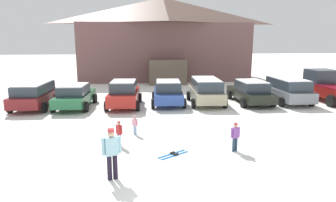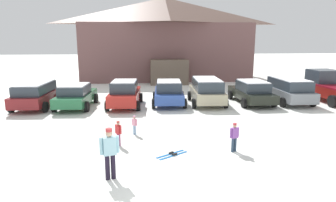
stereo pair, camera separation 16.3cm
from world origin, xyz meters
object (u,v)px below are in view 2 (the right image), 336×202
(parked_beige_suv, at_px, (207,90))
(parked_red_sedan, at_px, (125,94))
(skier_child_in_pink_snowsuit, at_px, (135,124))
(skier_child_in_red_jacket, at_px, (118,132))
(skier_child_in_purple_jacket, at_px, (234,136))
(parked_green_coupe, at_px, (76,95))
(pickup_truck, at_px, (330,87))
(parked_maroon_van, at_px, (36,94))
(pair_of_skis, at_px, (172,154))
(parked_black_sedan, at_px, (252,92))
(skier_adult_in_blue_parka, at_px, (110,151))
(parked_blue_hatchback, at_px, (169,92))
(parked_grey_wagon, at_px, (288,89))
(ski_lodge, at_px, (165,38))

(parked_beige_suv, bearing_deg, parked_red_sedan, -176.88)
(skier_child_in_pink_snowsuit, bearing_deg, parked_red_sedan, 96.88)
(parked_red_sedan, height_order, skier_child_in_red_jacket, parked_red_sedan)
(parked_red_sedan, distance_m, skier_child_in_purple_jacket, 9.67)
(parked_green_coupe, height_order, skier_child_in_pink_snowsuit, parked_green_coupe)
(pickup_truck, bearing_deg, parked_maroon_van, -179.44)
(pair_of_skis, bearing_deg, parked_maroon_van, 131.59)
(pickup_truck, height_order, pair_of_skis, pickup_truck)
(parked_black_sedan, height_order, skier_child_in_pink_snowsuit, parked_black_sedan)
(parked_beige_suv, xyz_separation_m, skier_child_in_red_jacket, (-5.42, -7.66, -0.34))
(skier_adult_in_blue_parka, height_order, skier_child_in_purple_jacket, skier_adult_in_blue_parka)
(parked_red_sedan, relative_size, parked_blue_hatchback, 1.00)
(parked_green_coupe, height_order, pickup_truck, pickup_truck)
(parked_grey_wagon, relative_size, skier_child_in_red_jacket, 4.44)
(parked_red_sedan, bearing_deg, skier_child_in_pink_snowsuit, -83.12)
(parked_maroon_van, height_order, pair_of_skis, parked_maroon_van)
(parked_grey_wagon, relative_size, skier_adult_in_blue_parka, 2.79)
(parked_red_sedan, bearing_deg, parked_grey_wagon, 1.18)
(parked_blue_hatchback, height_order, parked_black_sedan, parked_blue_hatchback)
(parked_maroon_van, xyz_separation_m, parked_green_coupe, (2.53, -0.19, -0.10))
(pickup_truck, xyz_separation_m, pair_of_skis, (-12.21, -9.05, -0.97))
(parked_red_sedan, xyz_separation_m, pair_of_skis, (2.18, -8.60, -0.84))
(ski_lodge, bearing_deg, skier_adult_in_blue_parka, -98.67)
(parked_red_sedan, xyz_separation_m, parked_grey_wagon, (11.23, 0.23, 0.06))
(parked_green_coupe, bearing_deg, parked_beige_suv, 1.59)
(skier_adult_in_blue_parka, distance_m, pair_of_skis, 2.96)
(parked_red_sedan, relative_size, parked_grey_wagon, 0.93)
(skier_child_in_purple_jacket, bearing_deg, parked_grey_wagon, 52.87)
(parked_grey_wagon, xyz_separation_m, pair_of_skis, (-9.05, -8.83, -0.90))
(parked_green_coupe, distance_m, parked_beige_suv, 8.64)
(parked_black_sedan, distance_m, skier_child_in_pink_snowsuit, 10.06)
(parked_red_sedan, bearing_deg, parked_green_coupe, 178.89)
(parked_grey_wagon, bearing_deg, parked_green_coupe, -179.32)
(parked_maroon_van, bearing_deg, pair_of_skis, -48.41)
(parked_maroon_van, height_order, parked_grey_wagon, parked_grey_wagon)
(parked_green_coupe, bearing_deg, pickup_truck, 1.26)
(parked_beige_suv, distance_m, skier_child_in_red_jacket, 9.39)
(parked_maroon_van, height_order, skier_child_in_purple_jacket, parked_maroon_van)
(skier_child_in_purple_jacket, distance_m, skier_child_in_red_jacket, 4.69)
(parked_black_sedan, distance_m, skier_child_in_red_jacket, 11.45)
(skier_child_in_purple_jacket, height_order, pair_of_skis, skier_child_in_purple_jacket)
(skier_child_in_purple_jacket, bearing_deg, pair_of_skis, -177.38)
(parked_maroon_van, height_order, pickup_truck, pickup_truck)
(ski_lodge, distance_m, skier_child_in_pink_snowsuit, 21.22)
(skier_child_in_purple_jacket, bearing_deg, parked_black_sedan, 65.47)
(parked_green_coupe, height_order, parked_black_sedan, parked_black_sedan)
(parked_maroon_van, xyz_separation_m, skier_child_in_pink_snowsuit, (6.39, -6.20, -0.38))
(parked_red_sedan, xyz_separation_m, parked_blue_hatchback, (2.92, 0.41, -0.04))
(pair_of_skis, bearing_deg, parked_green_coupe, 121.57)
(skier_adult_in_blue_parka, bearing_deg, parked_blue_hatchback, 75.04)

